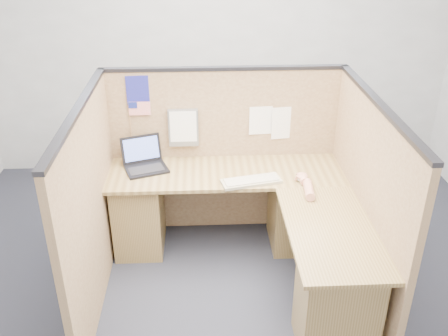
{
  "coord_description": "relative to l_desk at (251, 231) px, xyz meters",
  "views": [
    {
      "loc": [
        -0.2,
        -2.99,
        2.67
      ],
      "look_at": [
        -0.02,
        0.5,
        0.85
      ],
      "focal_mm": 40.0,
      "sensor_mm": 36.0,
      "label": 1
    }
  ],
  "objects": [
    {
      "name": "laptop",
      "position": [
        -0.85,
        0.51,
        0.4
      ],
      "size": [
        0.4,
        0.42,
        0.24
      ],
      "rotation": [
        0.0,
        0.0,
        0.34
      ],
      "color": "black",
      "rests_on": "l_desk"
    },
    {
      "name": "l_desk",
      "position": [
        0.0,
        0.0,
        0.0
      ],
      "size": [
        1.95,
        1.75,
        0.73
      ],
      "color": "brown",
      "rests_on": "floor"
    },
    {
      "name": "paper_right",
      "position": [
        0.34,
        0.68,
        0.64
      ],
      "size": [
        0.23,
        0.04,
        0.29
      ],
      "primitive_type": "cube",
      "rotation": [
        0.0,
        0.0,
        0.15
      ],
      "color": "white",
      "rests_on": "cubicle_partitions"
    },
    {
      "name": "paper_left",
      "position": [
        0.13,
        0.68,
        0.67
      ],
      "size": [
        0.2,
        0.02,
        0.25
      ],
      "primitive_type": "cube",
      "rotation": [
        0.0,
        0.0,
        0.08
      ],
      "color": "white",
      "rests_on": "cubicle_partitions"
    },
    {
      "name": "cubicle_partitions",
      "position": [
        -0.18,
        0.14,
        0.38
      ],
      "size": [
        2.06,
        1.83,
        1.53
      ],
      "color": "brown",
      "rests_on": "floor"
    },
    {
      "name": "blue_poster",
      "position": [
        -0.9,
        0.68,
        0.96
      ],
      "size": [
        0.19,
        0.02,
        0.25
      ],
      "primitive_type": "cube",
      "rotation": [
        0.0,
        0.0,
        0.08
      ],
      "color": "navy",
      "rests_on": "cubicle_partitions"
    },
    {
      "name": "mouse",
      "position": [
        0.42,
        0.19,
        0.36
      ],
      "size": [
        0.12,
        0.1,
        0.04
      ],
      "primitive_type": "ellipsoid",
      "rotation": [
        0.0,
        0.0,
        -0.35
      ],
      "color": "silver",
      "rests_on": "l_desk"
    },
    {
      "name": "hand_forearm",
      "position": [
        0.43,
        0.06,
        0.37
      ],
      "size": [
        0.11,
        0.38,
        0.08
      ],
      "color": "tan",
      "rests_on": "l_desk"
    },
    {
      "name": "american_flag",
      "position": [
        -0.91,
        0.67,
        0.79
      ],
      "size": [
        0.18,
        0.01,
        0.32
      ],
      "color": "olive",
      "rests_on": "cubicle_partitions"
    },
    {
      "name": "floor",
      "position": [
        -0.18,
        -0.29,
        -0.39
      ],
      "size": [
        5.0,
        5.0,
        0.0
      ],
      "primitive_type": "plane",
      "color": "black",
      "rests_on": "ground"
    },
    {
      "name": "wall_back",
      "position": [
        -0.18,
        1.96,
        1.01
      ],
      "size": [
        5.0,
        0.0,
        5.0
      ],
      "primitive_type": "plane",
      "rotation": [
        1.57,
        0.0,
        0.0
      ],
      "color": "#9D9FA2",
      "rests_on": "floor"
    },
    {
      "name": "file_holder",
      "position": [
        -0.53,
        0.66,
        0.63
      ],
      "size": [
        0.25,
        0.05,
        0.33
      ],
      "color": "slate",
      "rests_on": "cubicle_partitions"
    },
    {
      "name": "keyboard",
      "position": [
        0.01,
        0.19,
        0.35
      ],
      "size": [
        0.5,
        0.26,
        0.03
      ],
      "rotation": [
        0.0,
        0.0,
        0.22
      ],
      "color": "#9D967A",
      "rests_on": "l_desk"
    }
  ]
}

